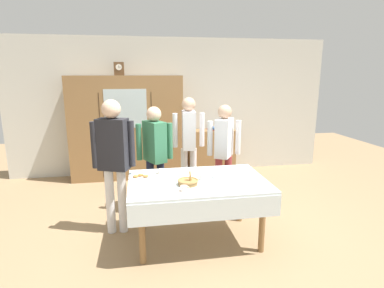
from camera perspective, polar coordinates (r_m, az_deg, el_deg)
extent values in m
plane|color=#997A56|center=(4.18, 0.48, -15.76)|extent=(12.00, 12.00, 0.00)
cube|color=silver|center=(6.33, -3.74, 6.90)|extent=(6.40, 0.10, 2.70)
cylinder|color=olive|center=(3.43, -9.23, -15.69)|extent=(0.07, 0.07, 0.74)
cylinder|color=olive|center=(3.68, 12.85, -13.82)|extent=(0.07, 0.07, 0.74)
cylinder|color=olive|center=(4.14, -9.35, -10.56)|extent=(0.07, 0.07, 0.74)
cylinder|color=olive|center=(4.34, 8.92, -9.39)|extent=(0.07, 0.07, 0.74)
cube|color=silver|center=(3.69, 1.05, -6.90)|extent=(1.62, 1.06, 0.03)
cube|color=silver|center=(3.26, 2.80, -12.23)|extent=(1.62, 0.01, 0.24)
cube|color=olive|center=(6.06, -11.90, 2.91)|extent=(2.12, 0.45, 1.97)
cube|color=silver|center=(5.78, -12.16, 6.38)|extent=(0.76, 0.01, 0.71)
cube|color=black|center=(5.89, -16.46, 1.40)|extent=(0.01, 0.01, 1.58)
cube|color=black|center=(5.85, -7.38, 1.75)|extent=(0.01, 0.01, 1.58)
cube|color=brown|center=(5.98, -13.33, 13.37)|extent=(0.18, 0.10, 0.24)
cylinder|color=white|center=(5.92, -13.38, 13.66)|extent=(0.11, 0.01, 0.11)
cube|color=black|center=(5.92, -13.39, 13.80)|extent=(0.00, 0.00, 0.04)
cube|color=black|center=(5.92, -13.18, 13.67)|extent=(0.05, 0.00, 0.00)
cube|color=olive|center=(6.38, 3.62, -1.33)|extent=(0.95, 0.35, 0.89)
cube|color=#99332D|center=(6.28, 3.68, 2.72)|extent=(0.17, 0.21, 0.03)
cube|color=#2D5184|center=(6.28, 3.69, 2.99)|extent=(0.12, 0.22, 0.03)
cylinder|color=white|center=(3.34, -1.51, -8.70)|extent=(0.13, 0.13, 0.01)
cylinder|color=white|center=(3.33, -1.51, -8.20)|extent=(0.08, 0.08, 0.05)
torus|color=white|center=(3.33, -0.86, -8.12)|extent=(0.04, 0.01, 0.04)
cylinder|color=#47230F|center=(3.32, -1.51, -7.85)|extent=(0.06, 0.06, 0.01)
cylinder|color=white|center=(3.68, 1.96, -6.65)|extent=(0.13, 0.13, 0.01)
cylinder|color=white|center=(3.67, 1.96, -6.19)|extent=(0.08, 0.08, 0.05)
torus|color=white|center=(3.67, 2.54, -6.11)|extent=(0.04, 0.01, 0.04)
cylinder|color=white|center=(3.89, 3.23, -5.55)|extent=(0.13, 0.13, 0.01)
cylinder|color=white|center=(3.88, 3.24, -5.11)|extent=(0.08, 0.08, 0.05)
torus|color=white|center=(3.89, 3.78, -5.04)|extent=(0.04, 0.01, 0.04)
cylinder|color=#47230F|center=(3.88, 3.24, -4.81)|extent=(0.06, 0.06, 0.01)
cylinder|color=white|center=(3.74, 4.38, -6.35)|extent=(0.13, 0.13, 0.01)
cylinder|color=white|center=(3.73, 4.39, -5.90)|extent=(0.08, 0.08, 0.05)
torus|color=white|center=(3.74, 4.96, -5.82)|extent=(0.04, 0.01, 0.04)
cylinder|color=#47230F|center=(3.72, 4.40, -5.58)|extent=(0.06, 0.06, 0.01)
cylinder|color=white|center=(3.92, -5.80, -5.47)|extent=(0.13, 0.13, 0.01)
cylinder|color=white|center=(3.91, -5.81, -5.03)|extent=(0.08, 0.08, 0.05)
torus|color=white|center=(3.91, -5.26, -4.97)|extent=(0.04, 0.01, 0.04)
cylinder|color=#47230F|center=(3.90, -5.82, -4.73)|extent=(0.06, 0.06, 0.01)
cylinder|color=#9E7542|center=(3.53, -0.75, -7.13)|extent=(0.22, 0.22, 0.05)
torus|color=#9E7542|center=(3.52, -0.75, -6.75)|extent=(0.24, 0.24, 0.02)
cylinder|color=tan|center=(3.50, -0.29, -6.03)|extent=(0.03, 0.03, 0.12)
cylinder|color=tan|center=(3.51, -0.27, -5.95)|extent=(0.04, 0.04, 0.12)
cylinder|color=tan|center=(3.52, -0.37, -5.88)|extent=(0.02, 0.03, 0.12)
cylinder|color=white|center=(3.77, -9.46, -6.28)|extent=(0.28, 0.28, 0.01)
ellipsoid|color=#BC7F3D|center=(3.77, -8.57, -5.86)|extent=(0.07, 0.05, 0.04)
ellipsoid|color=#BC7F3D|center=(3.82, -9.48, -5.65)|extent=(0.07, 0.05, 0.04)
ellipsoid|color=#BC7F3D|center=(3.78, -10.35, -5.88)|extent=(0.07, 0.05, 0.04)
cube|color=silver|center=(3.39, -8.77, -8.59)|extent=(0.10, 0.01, 0.00)
ellipsoid|color=silver|center=(3.39, -7.83, -8.53)|extent=(0.03, 0.02, 0.01)
cube|color=silver|center=(3.79, 9.10, -6.26)|extent=(0.10, 0.01, 0.00)
ellipsoid|color=silver|center=(3.80, 9.89, -6.18)|extent=(0.03, 0.02, 0.01)
cylinder|color=#191E38|center=(4.61, -7.65, -7.78)|extent=(0.11, 0.11, 0.77)
cylinder|color=#191E38|center=(4.62, -5.77, -7.70)|extent=(0.11, 0.11, 0.77)
cube|color=#33704C|center=(4.43, -6.93, 0.46)|extent=(0.34, 0.41, 0.58)
sphere|color=#DBB293|center=(4.36, -7.07, 5.52)|extent=(0.21, 0.21, 0.21)
cylinder|color=#33704C|center=(4.42, -9.78, 0.36)|extent=(0.08, 0.08, 0.52)
cylinder|color=#33704C|center=(4.44, -4.10, 0.57)|extent=(0.08, 0.08, 0.52)
cylinder|color=#933338|center=(4.83, 4.91, -6.75)|extent=(0.11, 0.11, 0.77)
cylinder|color=#933338|center=(4.87, 6.64, -6.64)|extent=(0.11, 0.11, 0.77)
cube|color=silver|center=(4.67, 5.96, 1.13)|extent=(0.36, 0.41, 0.58)
sphere|color=tan|center=(4.60, 6.08, 5.93)|extent=(0.21, 0.21, 0.21)
cylinder|color=silver|center=(4.61, 3.33, 1.04)|extent=(0.08, 0.08, 0.52)
cylinder|color=silver|center=(4.73, 8.53, 1.21)|extent=(0.08, 0.08, 0.52)
cylinder|color=silver|center=(5.14, -1.43, -5.25)|extent=(0.11, 0.11, 0.81)
cylinder|color=silver|center=(5.16, 0.22, -5.16)|extent=(0.11, 0.11, 0.81)
cube|color=silver|center=(4.98, -0.62, 2.60)|extent=(0.23, 0.38, 0.61)
sphere|color=tan|center=(4.92, -0.63, 7.35)|extent=(0.22, 0.22, 0.22)
cylinder|color=silver|center=(4.95, -3.14, 2.52)|extent=(0.08, 0.08, 0.55)
cylinder|color=silver|center=(5.02, 1.86, 2.67)|extent=(0.08, 0.08, 0.55)
cylinder|color=silver|center=(4.11, -14.87, -10.20)|extent=(0.11, 0.11, 0.84)
cylinder|color=silver|center=(4.10, -12.74, -10.16)|extent=(0.11, 0.11, 0.84)
cube|color=#232328|center=(3.88, -14.38, -0.07)|extent=(0.41, 0.31, 0.63)
sphere|color=#DBB293|center=(3.81, -14.74, 6.27)|extent=(0.23, 0.23, 0.23)
cylinder|color=#232328|center=(3.90, -17.60, -0.19)|extent=(0.08, 0.08, 0.57)
cylinder|color=#232328|center=(3.86, -11.13, 0.05)|extent=(0.08, 0.08, 0.57)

